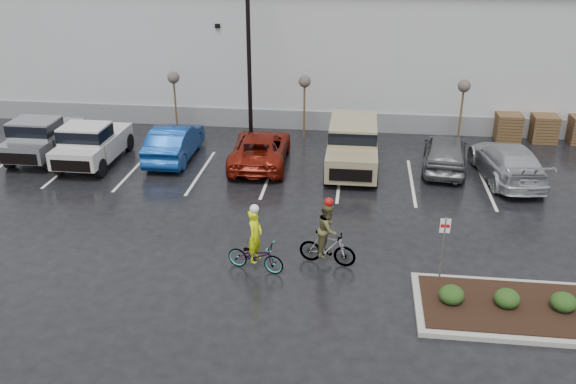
# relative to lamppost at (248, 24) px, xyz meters

# --- Properties ---
(ground) EXTENTS (120.00, 120.00, 0.00)m
(ground) POSITION_rel_lamppost_xyz_m (4.00, -12.00, -5.69)
(ground) COLOR black
(ground) RESTS_ON ground
(warehouse) EXTENTS (60.50, 15.50, 7.20)m
(warehouse) POSITION_rel_lamppost_xyz_m (4.00, 9.99, -2.04)
(warehouse) COLOR #B1B3B6
(warehouse) RESTS_ON ground
(wooded_ridge) EXTENTS (80.00, 25.00, 6.00)m
(wooded_ridge) POSITION_rel_lamppost_xyz_m (4.00, 33.00, -2.69)
(wooded_ridge) COLOR #20401A
(wooded_ridge) RESTS_ON ground
(lamppost) EXTENTS (0.50, 1.00, 9.22)m
(lamppost) POSITION_rel_lamppost_xyz_m (0.00, 0.00, 0.00)
(lamppost) COLOR black
(lamppost) RESTS_ON ground
(sapling_west) EXTENTS (0.60, 0.60, 3.20)m
(sapling_west) POSITION_rel_lamppost_xyz_m (-4.00, 1.00, -2.96)
(sapling_west) COLOR #4C3A1E
(sapling_west) RESTS_ON ground
(sapling_mid) EXTENTS (0.60, 0.60, 3.20)m
(sapling_mid) POSITION_rel_lamppost_xyz_m (2.50, 1.00, -2.96)
(sapling_mid) COLOR #4C3A1E
(sapling_mid) RESTS_ON ground
(sapling_east) EXTENTS (0.60, 0.60, 3.20)m
(sapling_east) POSITION_rel_lamppost_xyz_m (10.00, 1.00, -2.96)
(sapling_east) COLOR #4C3A1E
(sapling_east) RESTS_ON ground
(pallet_stack_a) EXTENTS (1.20, 1.20, 1.35)m
(pallet_stack_a) POSITION_rel_lamppost_xyz_m (12.50, 2.00, -5.01)
(pallet_stack_a) COLOR #4C3A1E
(pallet_stack_a) RESTS_ON ground
(pallet_stack_b) EXTENTS (1.20, 1.20, 1.35)m
(pallet_stack_b) POSITION_rel_lamppost_xyz_m (14.20, 2.00, -5.01)
(pallet_stack_b) COLOR #4C3A1E
(pallet_stack_b) RESTS_ON ground
(curb_island) EXTENTS (8.00, 3.00, 0.15)m
(curb_island) POSITION_rel_lamppost_xyz_m (11.00, -13.00, -5.61)
(curb_island) COLOR gray
(curb_island) RESTS_ON ground
(mulch_bed) EXTENTS (7.60, 2.60, 0.04)m
(mulch_bed) POSITION_rel_lamppost_xyz_m (11.00, -13.00, -5.52)
(mulch_bed) COLOR black
(mulch_bed) RESTS_ON curb_island
(shrub_a) EXTENTS (0.70, 0.70, 0.52)m
(shrub_a) POSITION_rel_lamppost_xyz_m (8.00, -13.00, -5.27)
(shrub_a) COLOR #1A3813
(shrub_a) RESTS_ON curb_island
(shrub_b) EXTENTS (0.70, 0.70, 0.52)m
(shrub_b) POSITION_rel_lamppost_xyz_m (9.50, -13.00, -5.27)
(shrub_b) COLOR #1A3813
(shrub_b) RESTS_ON curb_island
(shrub_c) EXTENTS (0.70, 0.70, 0.52)m
(shrub_c) POSITION_rel_lamppost_xyz_m (11.00, -13.00, -5.27)
(shrub_c) COLOR #1A3813
(shrub_c) RESTS_ON curb_island
(fire_lane_sign) EXTENTS (0.30, 0.05, 2.20)m
(fire_lane_sign) POSITION_rel_lamppost_xyz_m (7.80, -11.80, -4.28)
(fire_lane_sign) COLOR gray
(fire_lane_sign) RESTS_ON ground
(pickup_silver) EXTENTS (2.10, 5.20, 1.96)m
(pickup_silver) POSITION_rel_lamppost_xyz_m (-9.04, -2.68, -4.71)
(pickup_silver) COLOR #929498
(pickup_silver) RESTS_ON ground
(pickup_white) EXTENTS (2.10, 5.20, 1.96)m
(pickup_white) POSITION_rel_lamppost_xyz_m (-6.49, -3.19, -4.71)
(pickup_white) COLOR #B9B9B5
(pickup_white) RESTS_ON ground
(car_blue) EXTENTS (1.74, 4.83, 1.58)m
(car_blue) POSITION_rel_lamppost_xyz_m (-3.08, -2.45, -4.89)
(car_blue) COLOR navy
(car_blue) RESTS_ON ground
(car_red) EXTENTS (2.61, 5.28, 1.44)m
(car_red) POSITION_rel_lamppost_xyz_m (0.90, -2.69, -4.96)
(car_red) COLOR maroon
(car_red) RESTS_ON ground
(suv_tan) EXTENTS (2.20, 5.10, 2.06)m
(suv_tan) POSITION_rel_lamppost_xyz_m (4.97, -2.86, -4.66)
(suv_tan) COLOR #978A66
(suv_tan) RESTS_ON ground
(car_grey) EXTENTS (2.39, 4.78, 1.56)m
(car_grey) POSITION_rel_lamppost_xyz_m (8.99, -2.26, -4.90)
(car_grey) COLOR #5A5B5E
(car_grey) RESTS_ON ground
(car_far_silver) EXTENTS (2.76, 5.49, 1.53)m
(car_far_silver) POSITION_rel_lamppost_xyz_m (11.43, -3.12, -4.92)
(car_far_silver) COLOR #B6B8BF
(car_far_silver) RESTS_ON ground
(cyclist_hivis) EXTENTS (1.95, 1.07, 2.24)m
(cyclist_hivis) POSITION_rel_lamppost_xyz_m (2.22, -11.66, -4.99)
(cyclist_hivis) COLOR #3F3F44
(cyclist_hivis) RESTS_ON ground
(cyclist_olive) EXTENTS (1.83, 0.92, 2.29)m
(cyclist_olive) POSITION_rel_lamppost_xyz_m (4.40, -11.02, -4.85)
(cyclist_olive) COLOR #3F3F44
(cyclist_olive) RESTS_ON ground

